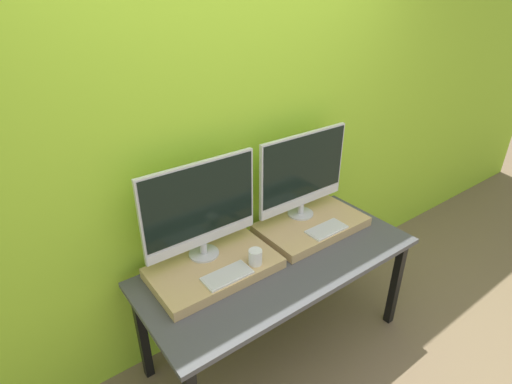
{
  "coord_description": "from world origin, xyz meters",
  "views": [
    {
      "loc": [
        -1.23,
        -1.05,
        2.13
      ],
      "look_at": [
        0.0,
        0.6,
        1.04
      ],
      "focal_mm": 28.0,
      "sensor_mm": 36.0,
      "label": 1
    }
  ],
  "objects_px": {
    "monitor_left": "(201,207)",
    "keyboard_left": "(227,275)",
    "monitor_right": "(303,172)",
    "keyboard_right": "(327,229)",
    "mug": "(255,257)"
  },
  "relations": [
    {
      "from": "monitor_left",
      "to": "keyboard_right",
      "type": "distance_m",
      "value": 0.83
    },
    {
      "from": "keyboard_left",
      "to": "keyboard_right",
      "type": "xyz_separation_m",
      "value": [
        0.74,
        0.0,
        0.0
      ]
    },
    {
      "from": "monitor_left",
      "to": "keyboard_left",
      "type": "height_order",
      "value": "monitor_left"
    },
    {
      "from": "keyboard_left",
      "to": "keyboard_right",
      "type": "relative_size",
      "value": 1.0
    },
    {
      "from": "monitor_right",
      "to": "keyboard_right",
      "type": "height_order",
      "value": "monitor_right"
    },
    {
      "from": "mug",
      "to": "monitor_right",
      "type": "relative_size",
      "value": 0.13
    },
    {
      "from": "monitor_left",
      "to": "mug",
      "type": "relative_size",
      "value": 7.73
    },
    {
      "from": "mug",
      "to": "monitor_right",
      "type": "bearing_deg",
      "value": 23.42
    },
    {
      "from": "keyboard_right",
      "to": "monitor_left",
      "type": "bearing_deg",
      "value": 162.0
    },
    {
      "from": "monitor_left",
      "to": "keyboard_right",
      "type": "relative_size",
      "value": 2.57
    },
    {
      "from": "keyboard_left",
      "to": "mug",
      "type": "xyz_separation_m",
      "value": [
        0.18,
        0.0,
        0.04
      ]
    },
    {
      "from": "keyboard_left",
      "to": "monitor_right",
      "type": "xyz_separation_m",
      "value": [
        0.74,
        0.24,
        0.3
      ]
    },
    {
      "from": "keyboard_left",
      "to": "mug",
      "type": "bearing_deg",
      "value": 0.0
    },
    {
      "from": "monitor_left",
      "to": "mug",
      "type": "xyz_separation_m",
      "value": [
        0.18,
        -0.24,
        -0.26
      ]
    },
    {
      "from": "monitor_right",
      "to": "monitor_left",
      "type": "bearing_deg",
      "value": 180.0
    }
  ]
}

